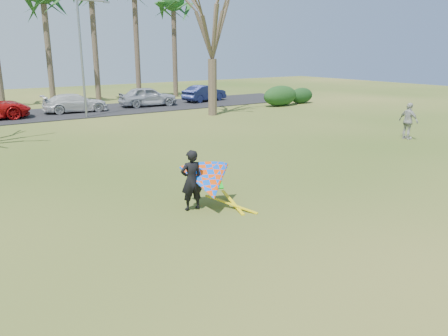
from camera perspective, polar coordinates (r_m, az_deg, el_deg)
ground at (r=12.27m, az=5.34°, el=-6.99°), size 100.00×100.00×0.00m
parking_strip at (r=34.77m, az=-22.17°, el=6.51°), size 46.00×7.00×0.06m
palm_9 at (r=45.28m, az=-6.65°, el=20.87°), size 4.84×4.84×10.84m
bare_tree_right at (r=31.88m, az=-1.57°, el=18.70°), size 6.27×6.27×9.21m
streetlight at (r=32.11m, az=-17.88°, el=14.22°), size 2.28×0.18×8.00m
hedge_near at (r=37.58m, az=7.37°, el=9.33°), size 3.41×1.55×1.71m
hedge_far at (r=39.73m, az=10.07°, el=9.29°), size 2.47×1.16×1.37m
car_3 at (r=35.02m, az=-18.85°, el=8.05°), size 4.85×2.25×1.37m
car_4 at (r=37.28m, az=-9.91°, el=9.20°), size 4.89×2.35×1.61m
car_5 at (r=40.37m, az=-2.57°, el=9.74°), size 4.64×2.58×1.45m
pedestrian_b at (r=25.17m, az=22.95°, el=5.66°), size 0.55×1.16×1.93m
kite_flyer at (r=12.89m, az=-2.27°, el=-1.79°), size 2.13×2.39×2.02m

